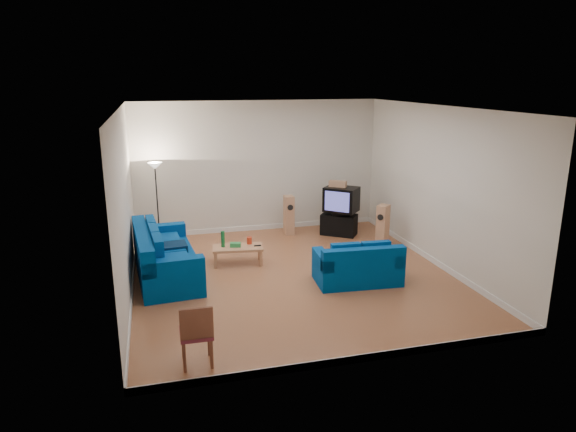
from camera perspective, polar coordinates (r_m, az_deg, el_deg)
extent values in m
cube|color=brown|center=(10.00, 0.59, -6.68)|extent=(6.00, 6.50, 0.01)
cube|color=white|center=(9.30, 0.65, 11.96)|extent=(6.00, 6.50, 0.01)
cube|color=silver|center=(12.63, -3.33, 5.46)|extent=(6.00, 0.01, 3.20)
cube|color=silver|center=(6.56, 8.21, -3.82)|extent=(6.00, 0.01, 3.20)
cube|color=silver|center=(9.21, -17.69, 1.13)|extent=(0.01, 6.50, 3.20)
cube|color=silver|center=(10.70, 16.32, 3.12)|extent=(0.01, 6.50, 3.20)
cube|color=white|center=(12.96, -3.22, -1.27)|extent=(6.00, 0.02, 0.12)
cube|color=white|center=(7.22, 7.71, -15.44)|extent=(6.00, 0.02, 0.12)
cube|color=white|center=(9.68, -16.90, -7.75)|extent=(0.02, 6.50, 0.12)
cube|color=white|center=(11.11, 15.69, -4.67)|extent=(0.02, 6.50, 0.12)
cube|color=navy|center=(10.15, -13.32, -5.34)|extent=(1.26, 2.54, 0.47)
cube|color=navy|center=(9.97, -15.81, -2.99)|extent=(0.45, 2.48, 0.48)
cube|color=navy|center=(11.09, -14.10, -1.63)|extent=(1.08, 0.33, 0.27)
cube|color=navy|center=(8.99, -12.63, -5.49)|extent=(1.08, 0.33, 0.27)
cube|color=#061E39|center=(10.06, -12.48, -3.39)|extent=(0.48, 0.48, 0.13)
cube|color=navy|center=(9.75, 7.68, -6.20)|extent=(1.60, 0.97, 0.38)
cube|color=navy|center=(9.32, 8.41, -4.71)|extent=(1.55, 0.30, 0.39)
cube|color=navy|center=(9.46, 3.87, -4.83)|extent=(0.26, 0.87, 0.22)
cube|color=navy|center=(9.87, 11.46, -4.24)|extent=(0.26, 0.87, 0.22)
cube|color=#061E39|center=(9.77, 7.49, -4.38)|extent=(0.39, 0.39, 0.11)
cube|color=tan|center=(10.58, -5.61, -3.52)|extent=(1.07, 0.63, 0.05)
cube|color=tan|center=(10.44, -8.06, -4.93)|extent=(0.07, 0.07, 0.32)
cube|color=tan|center=(10.83, -8.06, -4.19)|extent=(0.07, 0.07, 0.32)
cube|color=tan|center=(10.47, -3.02, -4.74)|extent=(0.07, 0.07, 0.32)
cube|color=tan|center=(10.85, -3.20, -4.01)|extent=(0.07, 0.07, 0.32)
cylinder|color=#197233|center=(10.53, -7.24, -2.56)|extent=(0.10, 0.10, 0.33)
cube|color=green|center=(10.54, -5.86, -3.20)|extent=(0.24, 0.17, 0.09)
cylinder|color=red|center=(10.70, -4.32, -2.73)|extent=(0.14, 0.14, 0.15)
cube|color=black|center=(10.57, -3.41, -3.29)|extent=(0.14, 0.05, 0.02)
cube|color=black|center=(12.56, 5.67, -0.95)|extent=(0.94, 0.86, 0.51)
cube|color=black|center=(12.46, 5.85, 0.37)|extent=(0.49, 0.42, 0.10)
cube|color=black|center=(12.35, 5.95, 1.87)|extent=(0.94, 0.92, 0.59)
cube|color=#424292|center=(12.09, 5.46, 1.59)|extent=(0.47, 0.42, 0.47)
cube|color=tan|center=(12.32, 5.55, 3.58)|extent=(0.43, 0.37, 0.14)
cube|color=tan|center=(12.48, 0.10, 0.10)|extent=(0.23, 0.29, 0.96)
cylinder|color=black|center=(12.29, 0.26, 0.95)|extent=(0.14, 0.02, 0.14)
cube|color=tan|center=(11.80, 10.47, -1.05)|extent=(0.36, 0.35, 0.96)
cylinder|color=black|center=(11.61, 10.23, -0.14)|extent=(0.11, 0.12, 0.14)
cylinder|color=black|center=(12.22, -14.02, -2.96)|extent=(0.24, 0.24, 0.03)
cylinder|color=black|center=(11.98, -14.30, 1.13)|extent=(0.03, 0.03, 1.78)
cone|color=white|center=(11.80, -14.58, 5.44)|extent=(0.32, 0.32, 0.14)
cube|color=brown|center=(7.01, -11.43, -15.13)|extent=(0.04, 0.04, 0.43)
cube|color=brown|center=(7.32, -11.59, -13.78)|extent=(0.04, 0.04, 0.43)
cube|color=brown|center=(7.03, -8.49, -14.91)|extent=(0.04, 0.04, 0.43)
cube|color=brown|center=(7.34, -8.78, -13.57)|extent=(0.04, 0.04, 0.43)
cube|color=maroon|center=(7.06, -10.16, -12.69)|extent=(0.43, 0.43, 0.06)
cube|color=brown|center=(6.78, -10.13, -11.70)|extent=(0.43, 0.04, 0.43)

